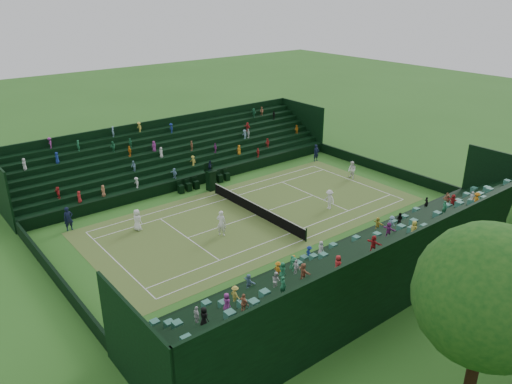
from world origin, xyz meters
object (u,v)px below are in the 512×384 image
(player_far_east, at_px, (329,199))
(tennis_net, at_px, (256,209))
(player_near_west, at_px, (137,220))
(umpire_chair, at_px, (211,178))
(player_near_east, at_px, (221,223))
(player_far_west, at_px, (352,170))

(player_far_east, bearing_deg, tennis_net, -116.86)
(player_near_west, bearing_deg, umpire_chair, -87.29)
(tennis_net, xyz_separation_m, player_near_east, (1.18, -4.17, 0.47))
(tennis_net, distance_m, player_far_east, 6.16)
(umpire_chair, distance_m, player_near_east, 8.96)
(player_far_west, relative_size, player_far_east, 1.03)
(player_far_west, distance_m, player_far_east, 7.66)
(umpire_chair, bearing_deg, tennis_net, -1.13)
(umpire_chair, bearing_deg, player_far_west, 64.02)
(player_near_east, xyz_separation_m, player_far_west, (-1.94, 16.45, -0.14))
(player_near_west, height_order, player_far_west, player_far_west)
(player_near_west, xyz_separation_m, player_far_west, (2.68, 20.90, 0.01))
(tennis_net, bearing_deg, player_far_west, 93.55)
(umpire_chair, bearing_deg, player_far_east, 29.49)
(umpire_chair, relative_size, player_near_west, 1.65)
(umpire_chair, height_order, player_far_west, umpire_chair)
(player_near_east, distance_m, player_far_west, 16.56)
(umpire_chair, xyz_separation_m, player_near_east, (7.85, -4.31, -0.19))
(umpire_chair, xyz_separation_m, player_near_west, (3.24, -8.76, -0.34))
(player_near_west, height_order, player_near_east, player_near_east)
(tennis_net, relative_size, umpire_chair, 4.19)
(player_far_west, bearing_deg, player_near_west, -90.91)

